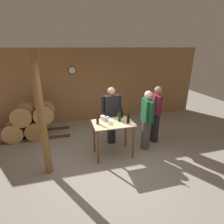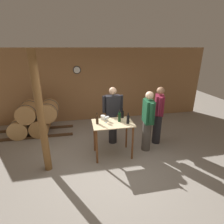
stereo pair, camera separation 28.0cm
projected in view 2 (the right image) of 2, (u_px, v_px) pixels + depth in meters
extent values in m
plane|color=gray|center=(116.00, 163.00, 4.33)|extent=(14.00, 14.00, 0.00)
cube|color=#996B42|center=(99.00, 85.00, 6.63)|extent=(8.40, 0.05, 2.70)
cylinder|color=black|center=(77.00, 70.00, 6.24)|extent=(0.28, 0.03, 0.28)
cylinder|color=white|center=(77.00, 70.00, 6.23)|extent=(0.23, 0.01, 0.23)
cube|color=#4C331E|center=(30.00, 138.00, 5.49)|extent=(2.64, 0.06, 0.08)
cube|color=#4C331E|center=(34.00, 129.00, 6.06)|extent=(2.64, 0.06, 0.08)
cylinder|color=tan|center=(21.00, 127.00, 5.63)|extent=(0.59, 0.78, 0.59)
cylinder|color=#38383D|center=(18.00, 130.00, 5.41)|extent=(0.60, 0.03, 0.60)
cylinder|color=#38383D|center=(23.00, 124.00, 5.84)|extent=(0.60, 0.03, 0.60)
cylinder|color=#9E7242|center=(41.00, 125.00, 5.74)|extent=(0.59, 0.78, 0.59)
cylinder|color=#38383D|center=(39.00, 128.00, 5.53)|extent=(0.60, 0.03, 0.60)
cylinder|color=#38383D|center=(42.00, 123.00, 5.95)|extent=(0.60, 0.03, 0.60)
cylinder|color=#AD7F4C|center=(28.00, 112.00, 5.51)|extent=(0.59, 0.78, 0.59)
cylinder|color=#38383D|center=(26.00, 114.00, 5.29)|extent=(0.60, 0.03, 0.60)
cylinder|color=#38383D|center=(30.00, 109.00, 5.72)|extent=(0.60, 0.03, 0.60)
cylinder|color=#AD7F4C|center=(49.00, 111.00, 5.62)|extent=(0.59, 0.78, 0.59)
cylinder|color=#38383D|center=(48.00, 113.00, 5.41)|extent=(0.60, 0.03, 0.60)
cylinder|color=#38383D|center=(50.00, 108.00, 5.84)|extent=(0.60, 0.03, 0.60)
cube|color=beige|center=(113.00, 123.00, 4.38)|extent=(1.02, 0.68, 0.02)
cylinder|color=brown|center=(97.00, 147.00, 4.20)|extent=(0.05, 0.05, 0.91)
cylinder|color=brown|center=(133.00, 143.00, 4.36)|extent=(0.05, 0.05, 0.91)
cylinder|color=brown|center=(94.00, 136.00, 4.72)|extent=(0.05, 0.05, 0.91)
cylinder|color=brown|center=(126.00, 133.00, 4.88)|extent=(0.05, 0.05, 0.91)
cylinder|color=brown|center=(41.00, 116.00, 3.68)|extent=(0.16, 0.16, 2.70)
cylinder|color=black|center=(97.00, 120.00, 4.28)|extent=(0.07, 0.07, 0.21)
cylinder|color=black|center=(97.00, 114.00, 4.23)|extent=(0.02, 0.02, 0.08)
cylinder|color=black|center=(97.00, 113.00, 4.22)|extent=(0.03, 0.03, 0.02)
cylinder|color=black|center=(119.00, 117.00, 4.41)|extent=(0.07, 0.07, 0.23)
cylinder|color=black|center=(120.00, 112.00, 4.35)|extent=(0.02, 0.02, 0.08)
cylinder|color=black|center=(120.00, 110.00, 4.34)|extent=(0.03, 0.03, 0.02)
cylinder|color=black|center=(122.00, 114.00, 4.65)|extent=(0.07, 0.07, 0.19)
cylinder|color=black|center=(122.00, 109.00, 4.60)|extent=(0.02, 0.02, 0.10)
cylinder|color=black|center=(123.00, 108.00, 4.59)|extent=(0.03, 0.03, 0.02)
cylinder|color=black|center=(128.00, 120.00, 4.30)|extent=(0.08, 0.08, 0.20)
cylinder|color=black|center=(128.00, 114.00, 4.26)|extent=(0.02, 0.02, 0.08)
cylinder|color=black|center=(128.00, 113.00, 4.24)|extent=(0.03, 0.03, 0.02)
cylinder|color=silver|center=(106.00, 123.00, 4.38)|extent=(0.06, 0.06, 0.00)
cylinder|color=silver|center=(106.00, 121.00, 4.36)|extent=(0.01, 0.01, 0.08)
cylinder|color=silver|center=(106.00, 118.00, 4.34)|extent=(0.07, 0.07, 0.06)
cylinder|color=silver|center=(108.00, 121.00, 4.47)|extent=(0.06, 0.06, 0.00)
cylinder|color=silver|center=(108.00, 120.00, 4.45)|extent=(0.01, 0.01, 0.06)
cylinder|color=silver|center=(108.00, 118.00, 4.43)|extent=(0.07, 0.07, 0.06)
cylinder|color=white|center=(103.00, 118.00, 4.55)|extent=(0.12, 0.12, 0.11)
cylinder|color=#4C4742|center=(146.00, 136.00, 4.80)|extent=(0.24, 0.24, 0.83)
cube|color=#194C2D|center=(148.00, 112.00, 4.55)|extent=(0.25, 0.42, 0.61)
sphere|color=beige|center=(150.00, 95.00, 4.39)|extent=(0.21, 0.21, 0.21)
cylinder|color=#194C2D|center=(146.00, 107.00, 4.77)|extent=(0.09, 0.09, 0.55)
cylinder|color=#194C2D|center=(151.00, 114.00, 4.30)|extent=(0.09, 0.09, 0.55)
cylinder|color=#232328|center=(157.00, 128.00, 5.14)|extent=(0.24, 0.24, 0.92)
cube|color=maroon|center=(159.00, 105.00, 4.89)|extent=(0.34, 0.45, 0.55)
sphere|color=#9E7051|center=(161.00, 91.00, 4.75)|extent=(0.21, 0.21, 0.21)
cylinder|color=maroon|center=(159.00, 101.00, 5.11)|extent=(0.09, 0.09, 0.49)
cylinder|color=maroon|center=(160.00, 107.00, 4.65)|extent=(0.09, 0.09, 0.49)
cylinder|color=#232328|center=(113.00, 128.00, 5.16)|extent=(0.24, 0.24, 0.92)
cube|color=black|center=(113.00, 105.00, 4.90)|extent=(0.40, 0.22, 0.54)
sphere|color=tan|center=(113.00, 91.00, 4.76)|extent=(0.21, 0.21, 0.21)
cylinder|color=black|center=(121.00, 103.00, 4.94)|extent=(0.09, 0.09, 0.49)
cylinder|color=black|center=(104.00, 104.00, 4.85)|extent=(0.09, 0.09, 0.49)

